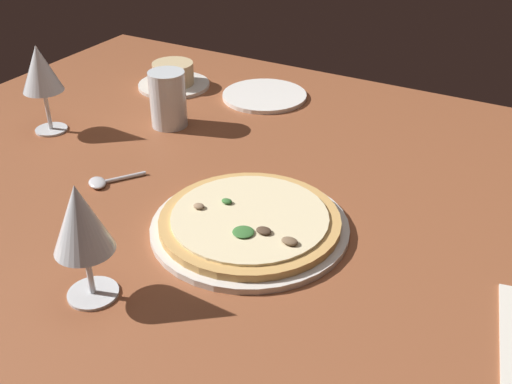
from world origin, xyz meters
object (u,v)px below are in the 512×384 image
at_px(wine_glass_far, 40,71).
at_px(side_plate, 265,96).
at_px(wine_glass_near, 80,222).
at_px(pizza_main, 250,223).
at_px(spoon, 104,181).
at_px(ramekin_on_saucer, 173,77).
at_px(water_glass, 168,102).

relative_size(wine_glass_far, side_plate, 0.93).
bearing_deg(wine_glass_far, wine_glass_near, -39.26).
distance_m(pizza_main, wine_glass_far, 0.53).
relative_size(wine_glass_near, spoon, 1.77).
bearing_deg(ramekin_on_saucer, wine_glass_near, -62.63).
bearing_deg(pizza_main, side_plate, 116.05).
xyz_separation_m(ramekin_on_saucer, wine_glass_far, (-0.08, -0.30, 0.10)).
xyz_separation_m(pizza_main, water_glass, (-0.32, 0.24, 0.04)).
bearing_deg(wine_glass_far, pizza_main, -11.79).
bearing_deg(ramekin_on_saucer, wine_glass_far, -103.91).
relative_size(water_glass, side_plate, 0.60).
bearing_deg(spoon, side_plate, 82.80).
relative_size(wine_glass_far, spoon, 1.85).
xyz_separation_m(ramekin_on_saucer, spoon, (0.15, -0.41, -0.02)).
bearing_deg(wine_glass_near, pizza_main, 65.08).
xyz_separation_m(wine_glass_far, water_glass, (0.19, 0.13, -0.07)).
relative_size(pizza_main, water_glass, 2.67).
distance_m(side_plate, spoon, 0.46).
xyz_separation_m(side_plate, spoon, (-0.06, -0.46, 0.00)).
bearing_deg(pizza_main, spoon, -179.59).
distance_m(wine_glass_far, side_plate, 0.47).
xyz_separation_m(wine_glass_far, spoon, (0.23, -0.11, -0.12)).
bearing_deg(side_plate, water_glass, -114.49).
bearing_deg(spoon, pizza_main, 0.41).
height_order(pizza_main, wine_glass_near, wine_glass_near).
bearing_deg(spoon, wine_glass_near, -51.67).
height_order(pizza_main, wine_glass_far, wine_glass_far).
relative_size(ramekin_on_saucer, wine_glass_far, 0.94).
bearing_deg(spoon, water_glass, 99.45).
distance_m(pizza_main, wine_glass_near, 0.27).
height_order(wine_glass_near, spoon, wine_glass_near).
distance_m(pizza_main, side_plate, 0.51).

